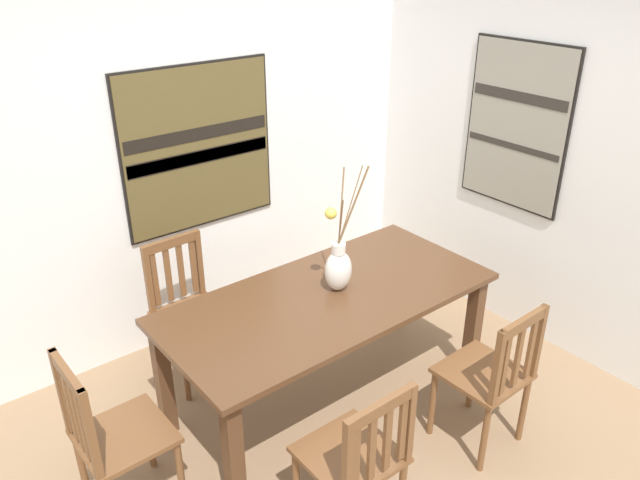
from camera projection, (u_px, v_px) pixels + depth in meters
name	position (u px, v px, depth m)	size (l,w,h in m)	color
ground_plane	(369.00, 470.00, 3.38)	(6.40, 6.40, 0.03)	#8E7051
wall_back	(186.00, 149.00, 4.07)	(6.40, 0.12, 2.70)	white
wall_side	(598.00, 163.00, 3.81)	(0.12, 6.40, 2.70)	white
dining_table	(328.00, 310.00, 3.58)	(1.95, 0.92, 0.76)	#51331E
centerpiece_vase	(338.00, 266.00, 3.52)	(0.26, 0.16, 0.75)	silver
chair_0	(188.00, 307.00, 3.92)	(0.43, 0.43, 0.93)	brown
chair_1	(110.00, 435.00, 2.91)	(0.43, 0.43, 0.95)	brown
chair_2	(358.00, 458.00, 2.81)	(0.42, 0.42, 0.90)	brown
chair_3	(491.00, 374.00, 3.34)	(0.43, 0.43, 0.91)	brown
painting_on_back_wall	(198.00, 148.00, 4.05)	(1.09, 0.05, 1.09)	black
painting_on_side_wall	(517.00, 126.00, 4.12)	(0.05, 0.77, 1.11)	black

